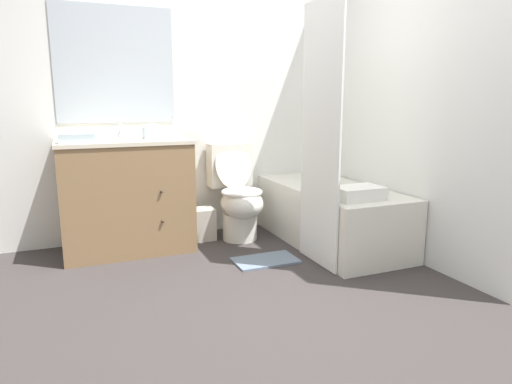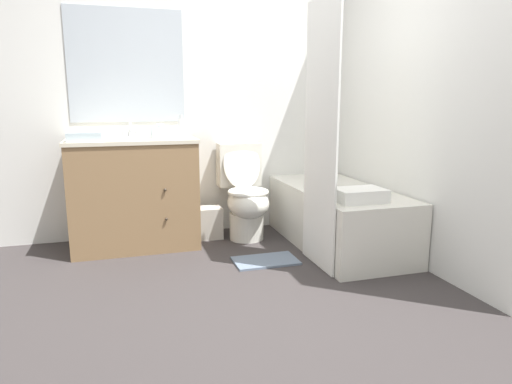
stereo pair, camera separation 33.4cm
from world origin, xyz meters
name	(u,v)px [view 2 (the right image)]	position (x,y,z in m)	size (l,w,h in m)	color
ground_plane	(276,308)	(0.00, 0.00, 0.00)	(14.00, 14.00, 0.00)	#383333
wall_back	(212,94)	(-0.01, 1.76, 1.25)	(8.00, 0.06, 2.50)	silver
wall_right	(392,94)	(1.26, 0.87, 1.25)	(0.05, 2.73, 2.50)	silver
vanity_cabinet	(134,192)	(-0.73, 1.45, 0.46)	(1.01, 0.60, 0.90)	olive
sink_faucet	(130,132)	(-0.73, 1.66, 0.93)	(0.14, 0.12, 0.12)	silver
toilet	(245,195)	(0.20, 1.41, 0.38)	(0.38, 0.63, 0.85)	silver
bathtub	(337,216)	(0.88, 0.98, 0.25)	(0.69, 1.51, 0.49)	silver
shower_curtain	(321,138)	(0.53, 0.58, 0.94)	(0.01, 0.52, 1.88)	white
wastebasket	(208,223)	(-0.11, 1.49, 0.14)	(0.23, 0.19, 0.28)	#B7B2A8
tissue_box	(161,132)	(-0.50, 1.48, 0.95)	(0.15, 0.13, 0.12)	silver
soap_dispenser	(181,127)	(-0.32, 1.48, 0.98)	(0.05, 0.05, 0.18)	white
hand_towel_folded	(84,137)	(-1.08, 1.28, 0.93)	(0.25, 0.17, 0.07)	silver
bath_towel_folded	(360,195)	(0.79, 0.47, 0.54)	(0.35, 0.25, 0.09)	white
bath_mat	(265,261)	(0.18, 0.76, 0.01)	(0.48, 0.29, 0.02)	slate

